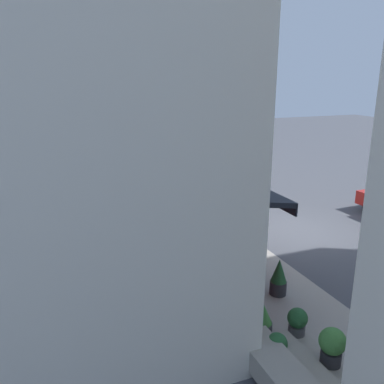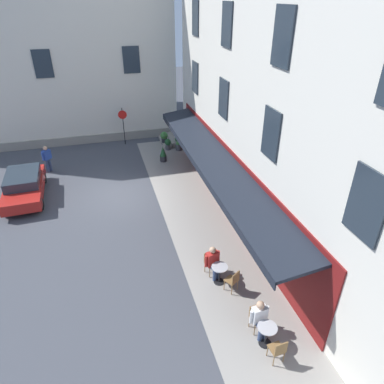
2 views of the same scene
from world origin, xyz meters
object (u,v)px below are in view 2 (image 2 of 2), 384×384
(walking_pedestrian_in_blue, at_px, (47,157))
(potted_plant_entrance_right, at_px, (178,141))
(cafe_chair_wicker_under_awning, at_px, (233,280))
(potted_plant_by_steps, at_px, (168,144))
(potted_plant_mid_terrace, at_px, (179,144))
(cafe_chair_wicker_back_row, at_px, (210,261))
(cafe_chair_wicker_corner_left, at_px, (256,315))
(cafe_table_mid_terrace, at_px, (267,333))
(no_parking_sign, at_px, (123,120))
(seated_companion_in_white, at_px, (260,318))
(potted_plant_entrance_left, at_px, (164,137))
(seated_patron_in_red, at_px, (213,261))
(parked_car_red, at_px, (24,185))
(cafe_chair_wicker_near_door, at_px, (278,349))
(potted_plant_under_sign, at_px, (163,154))
(cafe_table_near_entrance, at_px, (219,272))

(walking_pedestrian_in_blue, xyz_separation_m, potted_plant_entrance_right, (1.86, -8.38, -0.61))
(cafe_chair_wicker_under_awning, bearing_deg, potted_plant_by_steps, -2.03)
(potted_plant_mid_terrace, bearing_deg, cafe_chair_wicker_back_row, 171.99)
(cafe_chair_wicker_corner_left, bearing_deg, cafe_table_mid_terrace, -175.08)
(walking_pedestrian_in_blue, bearing_deg, no_parking_sign, -57.12)
(seated_companion_in_white, bearing_deg, potted_plant_entrance_right, -4.21)
(potted_plant_by_steps, bearing_deg, potted_plant_entrance_right, -59.04)
(potted_plant_entrance_left, bearing_deg, cafe_table_mid_terrace, 179.14)
(seated_patron_in_red, height_order, parked_car_red, parked_car_red)
(potted_plant_mid_terrace, bearing_deg, seated_companion_in_white, 175.97)
(cafe_chair_wicker_near_door, relative_size, potted_plant_under_sign, 0.92)
(walking_pedestrian_in_blue, height_order, potted_plant_entrance_left, walking_pedestrian_in_blue)
(cafe_chair_wicker_back_row, distance_m, parked_car_red, 10.92)
(walking_pedestrian_in_blue, xyz_separation_m, potted_plant_under_sign, (-0.39, -6.88, -0.46))
(seated_patron_in_red, xyz_separation_m, potted_plant_entrance_right, (12.88, -1.73, -0.36))
(cafe_table_mid_terrace, distance_m, cafe_chair_wicker_corner_left, 0.63)
(no_parking_sign, bearing_deg, potted_plant_under_sign, -149.81)
(no_parking_sign, distance_m, parked_car_red, 8.41)
(cafe_chair_wicker_corner_left, bearing_deg, no_parking_sign, 8.08)
(cafe_chair_wicker_corner_left, distance_m, no_parking_sign, 16.96)
(cafe_chair_wicker_under_awning, relative_size, seated_companion_in_white, 0.70)
(cafe_table_mid_terrace, bearing_deg, seated_patron_in_red, 10.61)
(potted_plant_by_steps, bearing_deg, potted_plant_entrance_left, 2.68)
(cafe_chair_wicker_near_door, height_order, walking_pedestrian_in_blue, walking_pedestrian_in_blue)
(cafe_chair_wicker_near_door, bearing_deg, cafe_chair_wicker_under_awning, 4.51)
(cafe_chair_wicker_near_door, xyz_separation_m, seated_companion_in_white, (1.05, 0.09, 0.15))
(seated_patron_in_red, relative_size, potted_plant_entrance_left, 1.42)
(cafe_table_near_entrance, relative_size, seated_patron_in_red, 0.58)
(cafe_chair_wicker_corner_left, bearing_deg, potted_plant_by_steps, -1.35)
(cafe_table_near_entrance, relative_size, potted_plant_entrance_left, 0.82)
(seated_companion_in_white, bearing_deg, potted_plant_entrance_left, -1.01)
(no_parking_sign, relative_size, parked_car_red, 0.59)
(cafe_chair_wicker_near_door, distance_m, no_parking_sign, 18.22)
(cafe_chair_wicker_near_door, bearing_deg, seated_patron_in_red, 9.71)
(potted_plant_mid_terrace, distance_m, potted_plant_entrance_right, 0.77)
(cafe_table_mid_terrace, distance_m, potted_plant_entrance_left, 16.65)
(no_parking_sign, xyz_separation_m, potted_plant_by_steps, (-1.75, -2.73, -1.39))
(seated_companion_in_white, bearing_deg, cafe_chair_wicker_back_row, 11.70)
(cafe_chair_wicker_under_awning, distance_m, cafe_chair_wicker_corner_left, 1.66)
(cafe_chair_wicker_back_row, distance_m, potted_plant_under_sign, 10.42)
(potted_plant_entrance_right, bearing_deg, cafe_chair_wicker_under_awning, 174.65)
(cafe_table_mid_terrace, distance_m, no_parking_sign, 17.59)
(potted_plant_entrance_left, bearing_deg, potted_plant_by_steps, -177.32)
(no_parking_sign, height_order, potted_plant_mid_terrace, no_parking_sign)
(cafe_table_mid_terrace, height_order, cafe_chair_wicker_corner_left, cafe_chair_wicker_corner_left)
(seated_companion_in_white, distance_m, potted_plant_entrance_right, 15.75)
(cafe_chair_wicker_near_door, height_order, potted_plant_mid_terrace, potted_plant_mid_terrace)
(cafe_chair_wicker_corner_left, xyz_separation_m, potted_plant_entrance_left, (16.02, -0.30, -0.04))
(no_parking_sign, bearing_deg, parked_car_red, 136.33)
(cafe_chair_wicker_under_awning, xyz_separation_m, cafe_chair_wicker_corner_left, (-1.66, -0.12, 0.00))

